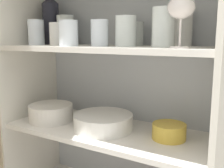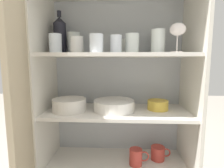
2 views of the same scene
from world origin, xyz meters
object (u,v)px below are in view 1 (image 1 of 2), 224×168
Objects in this scene: plate_stack_white at (103,122)px; serving_bowl_small at (169,131)px; wine_bottle at (51,20)px; mixing_bowl_large at (51,112)px.

plate_stack_white is 1.95× the size of serving_bowl_small.
wine_bottle is at bearing 166.45° from plate_stack_white.
mixing_bowl_large is (0.08, -0.11, -0.41)m from wine_bottle.
plate_stack_white is 0.27m from serving_bowl_small.
plate_stack_white is at bearing 4.88° from mixing_bowl_large.
mixing_bowl_large is at bearing -174.05° from serving_bowl_small.
wine_bottle is at bearing 126.47° from mixing_bowl_large.
serving_bowl_small is at bearing 5.95° from mixing_bowl_large.
serving_bowl_small is at bearing 7.01° from plate_stack_white.
mixing_bowl_large is 1.57× the size of serving_bowl_small.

